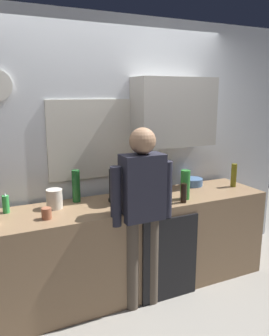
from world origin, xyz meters
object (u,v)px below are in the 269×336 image
object	(u,v)px
bottle_dark_sauce	(184,193)
cup_terracotta_mug	(47,213)
coffee_maker	(121,187)
storage_canister	(54,199)
bottle_green_wine	(76,186)
cup_yellow_cup	(157,187)
dish_soap	(6,204)
bottle_clear_soda	(185,185)
mixing_bowl	(192,182)
bottle_olive_oil	(234,175)
person_at_sink	(142,204)

from	to	relation	value
bottle_dark_sauce	cup_terracotta_mug	bearing A→B (deg)	174.46
coffee_maker	storage_canister	bearing A→B (deg)	170.46
cup_terracotta_mug	storage_canister	size ratio (longest dim) A/B	0.54
bottle_green_wine	cup_terracotta_mug	bearing A→B (deg)	-136.15
cup_yellow_cup	dish_soap	distance (m)	1.46
bottle_clear_soda	storage_canister	distance (m)	1.21
cup_terracotta_mug	mixing_bowl	xyz separation A→B (m)	(1.64, 0.33, -0.01)
coffee_maker	bottle_dark_sauce	distance (m)	0.58
bottle_olive_oil	bottle_dark_sauce	size ratio (longest dim) A/B	1.39
cup_yellow_cup	storage_canister	size ratio (longest dim) A/B	0.50
bottle_green_wine	bottle_clear_soda	size ratio (longest dim) A/B	1.07
coffee_maker	storage_canister	size ratio (longest dim) A/B	1.94
bottle_clear_soda	person_at_sink	size ratio (longest dim) A/B	0.17
bottle_dark_sauce	cup_yellow_cup	bearing A→B (deg)	95.68
bottle_green_wine	cup_yellow_cup	bearing A→B (deg)	-0.64
bottle_green_wine	bottle_dark_sauce	xyz separation A→B (m)	(0.89, -0.44, -0.06)
bottle_dark_sauce	cup_yellow_cup	size ratio (longest dim) A/B	2.12
bottle_clear_soda	mixing_bowl	distance (m)	0.51
cup_terracotta_mug	dish_soap	bearing A→B (deg)	134.12
coffee_maker	cup_yellow_cup	bearing A→B (deg)	21.23
bottle_clear_soda	storage_canister	xyz separation A→B (m)	(-1.18, 0.27, -0.05)
bottle_green_wine	storage_canister	xyz separation A→B (m)	(-0.22, -0.09, -0.06)
bottle_olive_oil	bottle_dark_sauce	world-z (taller)	bottle_olive_oil
bottle_dark_sauce	person_at_sink	bearing A→B (deg)	-171.82
storage_canister	bottle_dark_sauce	bearing A→B (deg)	-17.51
bottle_dark_sauce	person_at_sink	world-z (taller)	person_at_sink
cup_terracotta_mug	person_at_sink	size ratio (longest dim) A/B	0.06
coffee_maker	storage_canister	distance (m)	0.60
cup_terracotta_mug	storage_canister	xyz separation A→B (m)	(0.11, 0.23, 0.04)
coffee_maker	bottle_clear_soda	bearing A→B (deg)	-15.87
bottle_green_wine	mixing_bowl	world-z (taller)	bottle_green_wine
storage_canister	cup_yellow_cup	bearing A→B (deg)	4.54
cup_yellow_cup	dish_soap	xyz separation A→B (m)	(-1.46, -0.03, 0.04)
coffee_maker	cup_yellow_cup	size ratio (longest dim) A/B	3.88
bottle_olive_oil	dish_soap	world-z (taller)	bottle_olive_oil
cup_terracotta_mug	dish_soap	xyz separation A→B (m)	(-0.28, 0.29, 0.03)
bottle_dark_sauce	dish_soap	distance (m)	1.56
cup_yellow_cup	bottle_olive_oil	bearing A→B (deg)	-14.16
coffee_maker	bottle_olive_oil	bearing A→B (deg)	-1.09
bottle_olive_oil	person_at_sink	xyz separation A→B (m)	(-1.24, -0.29, -0.06)
dish_soap	storage_canister	world-z (taller)	dish_soap
cup_yellow_cup	mixing_bowl	world-z (taller)	cup_yellow_cup
bottle_green_wine	mixing_bowl	bearing A→B (deg)	0.24
coffee_maker	cup_yellow_cup	world-z (taller)	coffee_maker
mixing_bowl	storage_canister	bearing A→B (deg)	-176.26
storage_canister	bottle_olive_oil	bearing A→B (deg)	-3.75
coffee_maker	cup_yellow_cup	xyz separation A→B (m)	(0.47, 0.18, -0.10)
cup_yellow_cup	bottle_clear_soda	bearing A→B (deg)	-72.06
coffee_maker	bottle_dark_sauce	size ratio (longest dim) A/B	1.83
bottle_green_wine	bottle_dark_sauce	size ratio (longest dim) A/B	1.67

